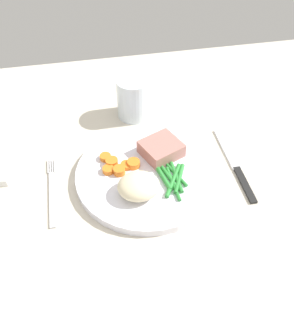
{
  "coord_description": "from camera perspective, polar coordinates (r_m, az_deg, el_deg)",
  "views": [
    {
      "loc": [
        -8.43,
        -48.1,
        54.49
      ],
      "look_at": [
        0.83,
        -0.67,
        4.6
      ],
      "focal_mm": 40.01,
      "sensor_mm": 36.0,
      "label": 1
    }
  ],
  "objects": [
    {
      "name": "carrot_slices",
      "position": [
        0.71,
        -4.4,
        0.52
      ],
      "size": [
        7.34,
        6.14,
        1.28
      ],
      "color": "orange",
      "rests_on": "dinner_plate"
    },
    {
      "name": "green_beans",
      "position": [
        0.69,
        3.86,
        -1.53
      ],
      "size": [
        5.78,
        10.18,
        0.9
      ],
      "color": "#2D8C38",
      "rests_on": "dinner_plate"
    },
    {
      "name": "dining_table",
      "position": [
        0.72,
        -0.75,
        -1.7
      ],
      "size": [
        120.0,
        90.0,
        2.0
      ],
      "color": "beige",
      "rests_on": "ground"
    },
    {
      "name": "fork",
      "position": [
        0.71,
        -14.28,
        -3.48
      ],
      "size": [
        1.44,
        16.6,
        0.4
      ],
      "rotation": [
        0.0,
        0.0,
        -0.03
      ],
      "color": "silver",
      "rests_on": "dining_table"
    },
    {
      "name": "dinner_plate",
      "position": [
        0.71,
        0.0,
        -1.01
      ],
      "size": [
        26.91,
        26.91,
        1.6
      ],
      "primitive_type": "cylinder",
      "color": "white",
      "rests_on": "dining_table"
    },
    {
      "name": "knife",
      "position": [
        0.75,
        13.26,
        0.42
      ],
      "size": [
        1.7,
        20.5,
        0.64
      ],
      "rotation": [
        0.0,
        0.0,
        0.04
      ],
      "color": "black",
      "rests_on": "dining_table"
    },
    {
      "name": "water_glass",
      "position": [
        0.83,
        -2.09,
        10.25
      ],
      "size": [
        7.16,
        7.16,
        9.09
      ],
      "color": "silver",
      "rests_on": "dining_table"
    },
    {
      "name": "mashed_potatoes",
      "position": [
        0.65,
        -1.27,
        -2.77
      ],
      "size": [
        7.48,
        6.61,
        3.7
      ],
      "primitive_type": "ellipsoid",
      "color": "beige",
      "rests_on": "dinner_plate"
    },
    {
      "name": "meat_portion",
      "position": [
        0.73,
        2.17,
        2.95
      ],
      "size": [
        9.17,
        8.89,
        2.74
      ],
      "primitive_type": "cube",
      "rotation": [
        0.0,
        0.0,
        0.41
      ],
      "color": "#B2756B",
      "rests_on": "dinner_plate"
    }
  ]
}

